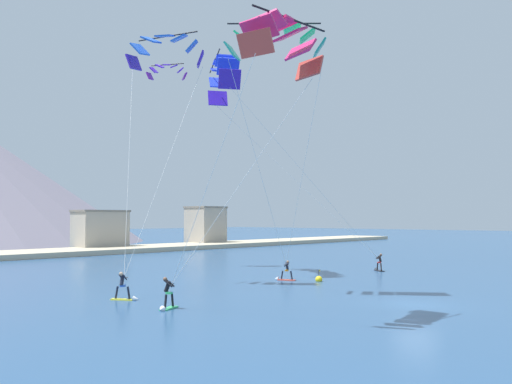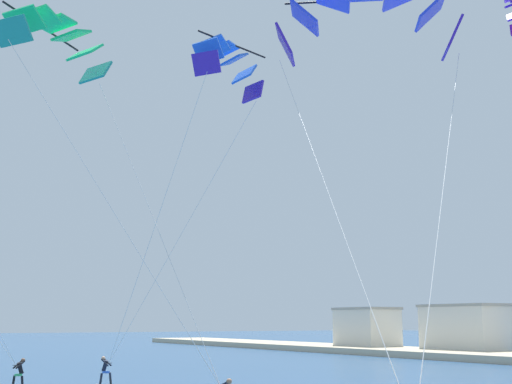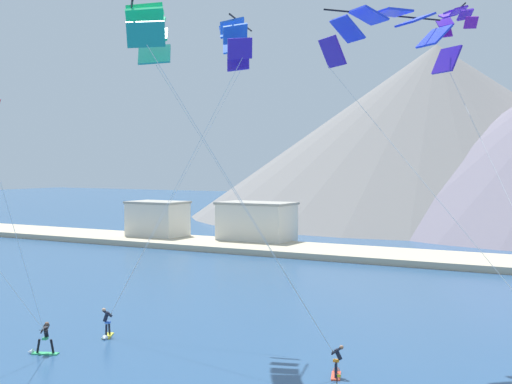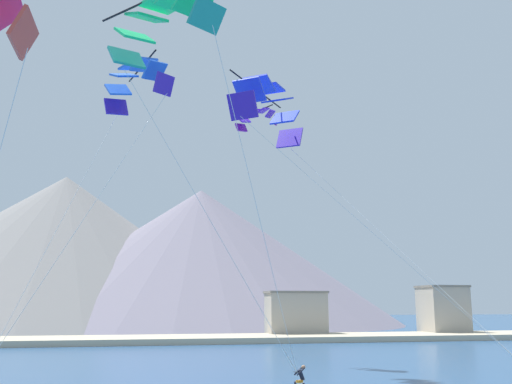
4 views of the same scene
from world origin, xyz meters
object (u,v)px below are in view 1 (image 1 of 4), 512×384
at_px(kitesurfer_near_lead, 378,266).
at_px(parafoil_kite_far_left, 281,40).
at_px(parafoil_kite_near_trail, 165,48).
at_px(race_marker_buoy, 319,279).
at_px(kitesurfer_near_trail, 125,291).
at_px(parafoil_kite_distant_high_outer, 167,70).
at_px(parafoil_kite_mid_center, 275,38).
at_px(parafoil_kite_near_lead, 224,75).
at_px(kitesurfer_mid_center, 284,275).
at_px(kitesurfer_far_left, 167,299).

distance_m(kitesurfer_near_lead, parafoil_kite_far_left, 31.34).
distance_m(parafoil_kite_near_trail, parafoil_kite_far_left, 17.44).
xyz_separation_m(parafoil_kite_near_trail, parafoil_kite_far_left, (-5.82, -15.92, -4.09)).
distance_m(parafoil_kite_far_left, race_marker_buoy, 22.45).
bearing_deg(parafoil_kite_near_trail, kitesurfer_near_trail, -146.70).
bearing_deg(parafoil_kite_distant_high_outer, kitesurfer_near_lead, -59.56).
xyz_separation_m(parafoil_kite_far_left, parafoil_kite_distant_high_outer, (15.95, 28.03, 6.56)).
height_order(parafoil_kite_distant_high_outer, race_marker_buoy, parafoil_kite_distant_high_outer).
relative_size(kitesurfer_near_trail, parafoil_kite_mid_center, 0.11).
height_order(parafoil_kite_far_left, parafoil_kite_distant_high_outer, parafoil_kite_distant_high_outer).
relative_size(parafoil_kite_near_lead, parafoil_kite_far_left, 1.33).
bearing_deg(parafoil_kite_near_lead, kitesurfer_mid_center, -92.38).
height_order(parafoil_kite_mid_center, parafoil_kite_distant_high_outer, parafoil_kite_distant_high_outer).
height_order(parafoil_kite_mid_center, parafoil_kite_far_left, parafoil_kite_mid_center).
bearing_deg(kitesurfer_near_lead, kitesurfer_near_trail, 175.99).
bearing_deg(parafoil_kite_far_left, parafoil_kite_mid_center, 41.21).
xyz_separation_m(kitesurfer_far_left, parafoil_kite_far_left, (1.20, -7.09, 13.16)).
xyz_separation_m(kitesurfer_near_trail, parafoil_kite_mid_center, (7.65, -5.54, 16.26)).
bearing_deg(kitesurfer_near_trail, parafoil_kite_far_left, -86.93).
xyz_separation_m(kitesurfer_near_lead, parafoil_kite_distant_high_outer, (-10.72, 18.25, 19.79)).
xyz_separation_m(parafoil_kite_distant_high_outer, race_marker_buoy, (-0.38, -19.22, -20.13)).
xyz_separation_m(kitesurfer_mid_center, kitesurfer_far_left, (-15.67, -4.32, 0.11)).
bearing_deg(kitesurfer_near_trail, race_marker_buoy, -10.10).
relative_size(parafoil_kite_near_lead, parafoil_kite_near_trail, 1.01).
distance_m(parafoil_kite_far_left, parafoil_kite_distant_high_outer, 32.91).
xyz_separation_m(parafoil_kite_near_trail, race_marker_buoy, (9.76, -7.12, -17.65)).
height_order(kitesurfer_near_trail, kitesurfer_far_left, kitesurfer_far_left).
bearing_deg(kitesurfer_near_lead, parafoil_kite_near_lead, 143.55).
bearing_deg(race_marker_buoy, parafoil_kite_near_lead, 94.74).
bearing_deg(parafoil_kite_mid_center, parafoil_kite_distant_high_outer, 67.79).
xyz_separation_m(kitesurfer_far_left, parafoil_kite_near_lead, (15.97, 11.48, 17.33)).
distance_m(kitesurfer_near_trail, kitesurfer_mid_center, 15.09).
bearing_deg(kitesurfer_near_trail, parafoil_kite_near_trail, 33.30).
bearing_deg(kitesurfer_near_lead, parafoil_kite_far_left, -159.87).
bearing_deg(parafoil_kite_far_left, race_marker_buoy, 29.48).
bearing_deg(kitesurfer_far_left, parafoil_kite_far_left, -80.36).
bearing_deg(parafoil_kite_near_lead, race_marker_buoy, -85.26).
bearing_deg(parafoil_kite_near_lead, parafoil_kite_near_trail, -163.47).
distance_m(kitesurfer_near_lead, race_marker_buoy, 11.15).
distance_m(parafoil_kite_distant_high_outer, race_marker_buoy, 27.84).
xyz_separation_m(kitesurfer_near_trail, parafoil_kite_far_left, (0.63, -11.69, 13.16)).
xyz_separation_m(parafoil_kite_near_lead, race_marker_buoy, (0.81, -9.77, -17.74)).
height_order(parafoil_kite_near_trail, parafoil_kite_distant_high_outer, parafoil_kite_distant_high_outer).
distance_m(parafoil_kite_near_trail, parafoil_kite_mid_center, 9.90).
distance_m(kitesurfer_far_left, parafoil_kite_mid_center, 18.24).
relative_size(kitesurfer_near_trail, kitesurfer_far_left, 1.00).
distance_m(kitesurfer_near_lead, kitesurfer_near_trail, 27.37).
distance_m(parafoil_kite_mid_center, parafoil_kite_far_left, 9.83).
height_order(kitesurfer_mid_center, parafoil_kite_near_trail, parafoil_kite_near_trail).
bearing_deg(parafoil_kite_mid_center, parafoil_kite_near_trail, 97.02).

